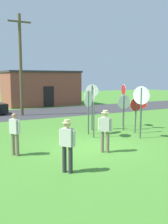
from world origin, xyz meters
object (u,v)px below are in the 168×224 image
Objects in this scene: stop_sign_leaning_right at (88,104)px; stop_sign_center_cluster at (94,102)px; stop_sign_leaning_left at (124,106)px; stop_sign_rear_right at (123,98)px; person_in_blue at (67,143)px; person_on_left at (105,129)px; utility_pole at (21,63)px; stop_sign_low_front at (141,102)px; stop_sign_tallest at (92,99)px; stop_sign_rear_left at (136,109)px; stop_sign_nearest at (141,108)px; person_near_signs at (15,132)px.

stop_sign_leaning_right is 0.85m from stop_sign_center_cluster.
stop_sign_rear_right is at bearing 54.02° from stop_sign_leaning_left.
person_on_left is at bearing 29.97° from person_in_blue.
stop_sign_low_front is (2.92, -10.81, -2.30)m from utility_pole.
stop_sign_tallest is at bearing 110.75° from stop_sign_low_front.
stop_sign_rear_left is 1.34m from stop_sign_low_front.
stop_sign_low_front is at bearing -131.85° from stop_sign_nearest.
stop_sign_rear_right is (-0.51, 1.09, 0.51)m from stop_sign_nearest.
person_in_blue is (-6.52, -5.60, -0.78)m from stop_sign_rear_right.
stop_sign_rear_right is (1.21, 3.01, -0.06)m from stop_sign_low_front.
person_near_signs is at bearing 179.02° from stop_sign_low_front.
stop_sign_leaning_right reaches higher than stop_sign_nearest.
stop_sign_low_front is at bearing -32.61° from stop_sign_center_cluster.
utility_pole is 9.83m from stop_sign_leaning_left.
stop_sign_rear_right is 6.01m from person_on_left.
stop_sign_center_cluster is at bearing 68.59° from person_on_left.
stop_sign_leaning_right is 1.37× the size of person_on_left.
stop_sign_rear_right is at bearing 21.16° from person_near_signs.
stop_sign_rear_left is 0.95× the size of stop_sign_leaning_left.
utility_pole is at bearing 109.93° from stop_sign_rear_left.
stop_sign_tallest reaches higher than person_in_blue.
stop_sign_center_cluster is 1.51× the size of person_on_left.
stop_sign_leaning_right is at bearing 157.60° from stop_sign_rear_left.
stop_sign_tallest is 1.10m from stop_sign_leaning_right.
person_near_signs is (-4.46, -1.98, -0.70)m from stop_sign_leaning_right.
person_on_left is at bearing -114.18° from stop_sign_tallest.
person_in_blue is (-5.80, -4.60, -0.43)m from stop_sign_leaning_left.
stop_sign_rear_right is (4.13, -7.80, -2.36)m from utility_pole.
stop_sign_nearest is 5.65m from person_on_left.
stop_sign_low_front reaches higher than person_in_blue.
stop_sign_nearest reaches higher than person_in_blue.
stop_sign_nearest is 3.80m from stop_sign_center_cluster.
utility_pole is 4.01× the size of stop_sign_rear_left.
stop_sign_center_cluster reaches higher than stop_sign_leaning_left.
stop_sign_leaning_right is 2.78m from stop_sign_low_front.
stop_sign_rear_right is at bearing 114.83° from stop_sign_nearest.
stop_sign_rear_left is 1.17× the size of person_near_signs.
utility_pole is 11.43m from stop_sign_low_front.
stop_sign_low_front is (-0.48, -2.01, 0.41)m from stop_sign_leaning_left.
stop_sign_leaning_left is at bearing 38.45° from person_in_blue.
stop_sign_nearest is at bearing -4.13° from stop_sign_leaning_left.
utility_pole is at bearing 111.14° from stop_sign_leaning_left.
stop_sign_leaning_right is 1.21× the size of stop_sign_rear_left.
stop_sign_nearest is 0.95× the size of stop_sign_rear_left.
stop_sign_low_front is at bearing 26.04° from person_in_blue.
utility_pole is at bearing 95.63° from stop_sign_center_cluster.
stop_sign_tallest reaches higher than stop_sign_center_cluster.
stop_sign_rear_left reaches higher than person_on_left.
person_on_left and person_in_blue have the same top height.
person_near_signs is at bearing 109.80° from person_in_blue.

